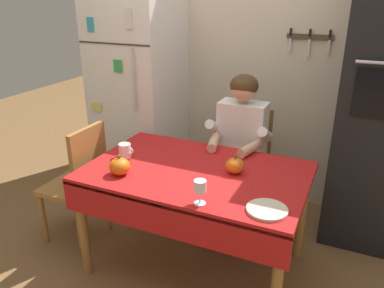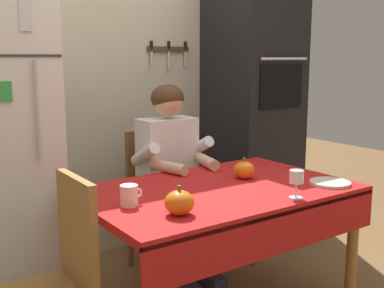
{
  "view_description": "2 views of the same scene",
  "coord_description": "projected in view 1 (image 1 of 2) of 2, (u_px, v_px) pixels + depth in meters",
  "views": [
    {
      "loc": [
        0.89,
        -1.91,
        1.8
      ],
      "look_at": [
        -0.05,
        0.15,
        0.89
      ],
      "focal_mm": 35.53,
      "sensor_mm": 36.0,
      "label": 1
    },
    {
      "loc": [
        -1.5,
        -1.83,
        1.42
      ],
      "look_at": [
        -0.09,
        0.19,
        0.97
      ],
      "focal_mm": 45.07,
      "sensor_mm": 36.0,
      "label": 2
    }
  ],
  "objects": [
    {
      "name": "ground_plane",
      "position": [
        190.0,
        272.0,
        2.63
      ],
      "size": [
        10.0,
        10.0,
        0.0
      ],
      "primitive_type": "plane",
      "color": "brown",
      "rests_on": "ground"
    },
    {
      "name": "back_wall_assembly",
      "position": [
        261.0,
        54.0,
        3.26
      ],
      "size": [
        3.7,
        0.13,
        2.6
      ],
      "color": "beige",
      "rests_on": "ground"
    },
    {
      "name": "refrigerator",
      "position": [
        140.0,
        98.0,
        3.47
      ],
      "size": [
        0.68,
        0.71,
        1.8
      ],
      "color": "white",
      "rests_on": "ground"
    },
    {
      "name": "wall_oven",
      "position": [
        384.0,
        106.0,
        2.67
      ],
      "size": [
        0.6,
        0.64,
        2.1
      ],
      "color": "black",
      "rests_on": "ground"
    },
    {
      "name": "dining_table",
      "position": [
        195.0,
        183.0,
        2.45
      ],
      "size": [
        1.4,
        0.9,
        0.74
      ],
      "color": "#9E6B33",
      "rests_on": "ground"
    },
    {
      "name": "chair_behind_person",
      "position": [
        245.0,
        160.0,
        3.13
      ],
      "size": [
        0.4,
        0.4,
        0.93
      ],
      "color": "brown",
      "rests_on": "ground"
    },
    {
      "name": "seated_person",
      "position": [
        239.0,
        142.0,
        2.89
      ],
      "size": [
        0.47,
        0.55,
        1.25
      ],
      "color": "#38384C",
      "rests_on": "ground"
    },
    {
      "name": "chair_left_side",
      "position": [
        81.0,
        180.0,
        2.8
      ],
      "size": [
        0.4,
        0.4,
        0.93
      ],
      "color": "#9E6B33",
      "rests_on": "ground"
    },
    {
      "name": "coffee_mug",
      "position": [
        125.0,
        151.0,
        2.6
      ],
      "size": [
        0.11,
        0.08,
        0.1
      ],
      "color": "white",
      "rests_on": "dining_table"
    },
    {
      "name": "wine_glass",
      "position": [
        200.0,
        188.0,
        2.01
      ],
      "size": [
        0.07,
        0.07,
        0.14
      ],
      "color": "white",
      "rests_on": "dining_table"
    },
    {
      "name": "pumpkin_large",
      "position": [
        120.0,
        166.0,
        2.35
      ],
      "size": [
        0.13,
        0.13,
        0.13
      ],
      "color": "orange",
      "rests_on": "dining_table"
    },
    {
      "name": "pumpkin_medium",
      "position": [
        235.0,
        166.0,
        2.37
      ],
      "size": [
        0.12,
        0.12,
        0.12
      ],
      "color": "orange",
      "rests_on": "dining_table"
    },
    {
      "name": "serving_tray",
      "position": [
        267.0,
        210.0,
        1.97
      ],
      "size": [
        0.22,
        0.22,
        0.02
      ],
      "primitive_type": "cylinder",
      "color": "beige",
      "rests_on": "dining_table"
    }
  ]
}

